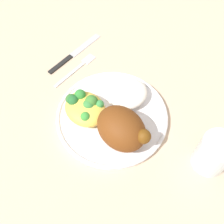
# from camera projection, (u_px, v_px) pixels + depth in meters

# --- Properties ---
(ground_plane) EXTENTS (2.00, 2.00, 0.00)m
(ground_plane) POSITION_uv_depth(u_px,v_px,m) (112.00, 118.00, 0.61)
(ground_plane) COLOR #CFAE90
(plate) EXTENTS (0.26, 0.26, 0.02)m
(plate) POSITION_uv_depth(u_px,v_px,m) (112.00, 116.00, 0.60)
(plate) COLOR white
(plate) RESTS_ON ground_plane
(roasted_chicken) EXTENTS (0.12, 0.09, 0.08)m
(roasted_chicken) POSITION_uv_depth(u_px,v_px,m) (122.00, 129.00, 0.53)
(roasted_chicken) COLOR brown
(roasted_chicken) RESTS_ON plate
(rice_pile) EXTENTS (0.08, 0.09, 0.03)m
(rice_pile) POSITION_uv_depth(u_px,v_px,m) (128.00, 94.00, 0.60)
(rice_pile) COLOR white
(rice_pile) RESTS_ON plate
(mac_cheese_with_broccoli) EXTENTS (0.10, 0.08, 0.04)m
(mac_cheese_with_broccoli) POSITION_uv_depth(u_px,v_px,m) (85.00, 107.00, 0.58)
(mac_cheese_with_broccoli) COLOR #F0C44B
(mac_cheese_with_broccoli) RESTS_ON plate
(fork) EXTENTS (0.03, 0.14, 0.01)m
(fork) POSITION_uv_depth(u_px,v_px,m) (77.00, 68.00, 0.69)
(fork) COLOR silver
(fork) RESTS_ON ground_plane
(knife) EXTENTS (0.04, 0.19, 0.01)m
(knife) POSITION_uv_depth(u_px,v_px,m) (71.00, 56.00, 0.71)
(knife) COLOR black
(knife) RESTS_ON ground_plane
(water_glass) EXTENTS (0.07, 0.07, 0.09)m
(water_glass) POSITION_uv_depth(u_px,v_px,m) (214.00, 154.00, 0.52)
(water_glass) COLOR silver
(water_glass) RESTS_ON ground_plane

